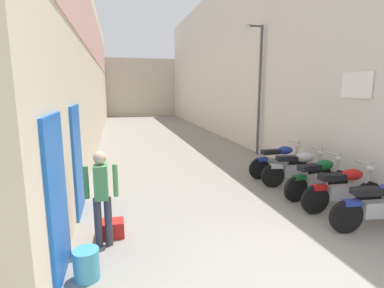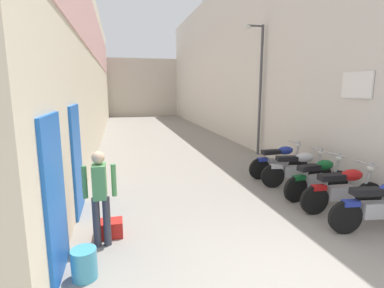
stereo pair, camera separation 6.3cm
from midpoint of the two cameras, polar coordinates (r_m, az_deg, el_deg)
The scene contains 13 objects.
ground_plane at distance 13.92m, azimuth -4.14°, elevation 0.05°, with size 41.27×41.27×0.00m, color gray.
building_left at distance 15.52m, azimuth -18.06°, elevation 13.37°, with size 0.45×25.27×6.79m.
building_right at distance 16.53m, azimuth 6.27°, elevation 15.29°, with size 0.45×25.27×7.83m.
building_far_end at distance 29.22m, azimuth -9.43°, elevation 10.53°, with size 9.23×2.00×5.21m, color beige.
motorcycle_nearest at distance 6.33m, azimuth 32.48°, elevation -9.81°, with size 1.84×0.58×1.04m.
motorcycle_second at distance 6.95m, azimuth 27.05°, elevation -7.58°, with size 1.85×0.58×1.04m.
motorcycle_third at distance 7.54m, azimuth 23.08°, elevation -5.89°, with size 1.84×0.58×1.04m.
motorcycle_fourth at distance 8.20m, azimuth 19.59°, elevation -4.37°, with size 1.84×0.58×1.04m.
motorcycle_fifth at distance 8.93m, azimuth 16.51°, elevation -3.01°, with size 1.85×0.58×1.04m.
pedestrian_by_doorway at distance 4.99m, azimuth -16.75°, elevation -8.68°, with size 0.52×0.34×1.57m.
water_jug_near_door at distance 4.54m, azimuth -19.43°, elevation -20.72°, with size 0.34×0.34×0.42m, color #4299B7.
plastic_crate at distance 5.55m, azimuth -15.06°, elevation -15.25°, with size 0.44×0.32×0.28m, color red.
street_lamp at distance 11.65m, azimuth 12.69°, elevation 11.59°, with size 0.79×0.18×4.79m.
Camera 2 is at (-2.22, -2.87, 2.52)m, focal length 28.03 mm.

